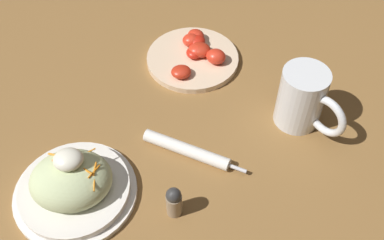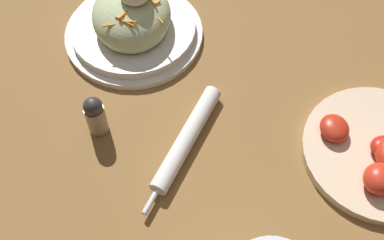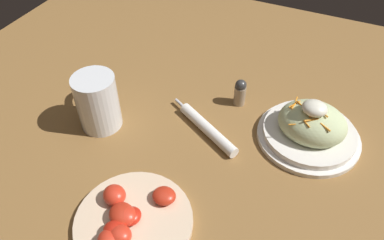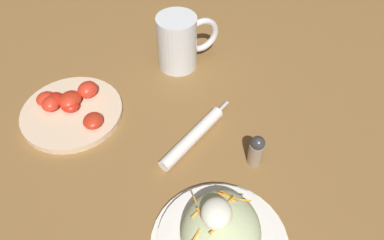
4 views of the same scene
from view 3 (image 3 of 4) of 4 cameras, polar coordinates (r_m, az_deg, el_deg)
name	(u,v)px [view 3 (image 3 of 4)]	position (r m, az deg, el deg)	size (l,w,h in m)	color
ground_plane	(179,143)	(0.82, -1.99, -3.57)	(1.43, 1.43, 0.00)	olive
salad_plate	(311,128)	(0.84, 17.77, -1.15)	(0.22, 0.22, 0.11)	white
beer_mug	(98,103)	(0.85, -14.24, 2.56)	(0.12, 0.14, 0.13)	white
napkin_roll	(207,129)	(0.83, 2.39, -1.36)	(0.20, 0.12, 0.03)	white
tomato_plate	(130,220)	(0.69, -9.46, -14.85)	(0.21, 0.21, 0.05)	beige
salt_shaker	(240,92)	(0.89, 7.40, 4.28)	(0.03, 0.03, 0.07)	gray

